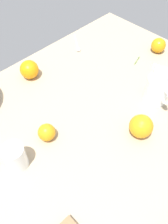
# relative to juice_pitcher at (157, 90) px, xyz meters

# --- Properties ---
(ground_plane) EXTENTS (1.40, 1.05, 0.03)m
(ground_plane) POSITION_rel_juice_pitcher_xyz_m (-0.28, 0.09, -0.07)
(ground_plane) COLOR tan
(juice_pitcher) EXTENTS (0.10, 0.14, 0.16)m
(juice_pitcher) POSITION_rel_juice_pitcher_xyz_m (0.00, 0.00, 0.00)
(juice_pitcher) COLOR white
(juice_pitcher) RESTS_ON ground_plane
(juice_glass) EXTENTS (0.07, 0.07, 0.10)m
(juice_glass) POSITION_rel_juice_pitcher_xyz_m (-0.58, 0.16, -0.01)
(juice_glass) COLOR white
(juice_glass) RESTS_ON ground_plane
(loose_orange_0) EXTENTS (0.07, 0.07, 0.07)m
(loose_orange_0) POSITION_rel_juice_pitcher_xyz_m (-0.44, 0.17, -0.03)
(loose_orange_0) COLOR orange
(loose_orange_0) RESTS_ON ground_plane
(loose_orange_2) EXTENTS (0.07, 0.07, 0.07)m
(loose_orange_2) POSITION_rel_juice_pitcher_xyz_m (0.29, 0.18, -0.02)
(loose_orange_2) COLOR orange
(loose_orange_2) RESTS_ON ground_plane
(loose_orange_3) EXTENTS (0.08, 0.08, 0.08)m
(loose_orange_3) POSITION_rel_juice_pitcher_xyz_m (-0.28, 0.48, -0.02)
(loose_orange_3) COLOR orange
(loose_orange_3) RESTS_ON ground_plane
(loose_orange_4) EXTENTS (0.09, 0.09, 0.09)m
(loose_orange_4) POSITION_rel_juice_pitcher_xyz_m (-0.18, -0.06, -0.02)
(loose_orange_4) COLOR orange
(loose_orange_4) RESTS_ON ground_plane
(spoon) EXTENTS (0.10, 0.14, 0.01)m
(spoon) POSITION_rel_juice_pitcher_xyz_m (0.03, 0.50, -0.05)
(spoon) COLOR silver
(spoon) RESTS_ON ground_plane
(herb_sprig_1) EXTENTS (0.07, 0.02, 0.01)m
(herb_sprig_1) POSITION_rel_juice_pitcher_xyz_m (0.16, 0.21, -0.06)
(herb_sprig_1) COLOR #4F6C33
(herb_sprig_1) RESTS_ON ground_plane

